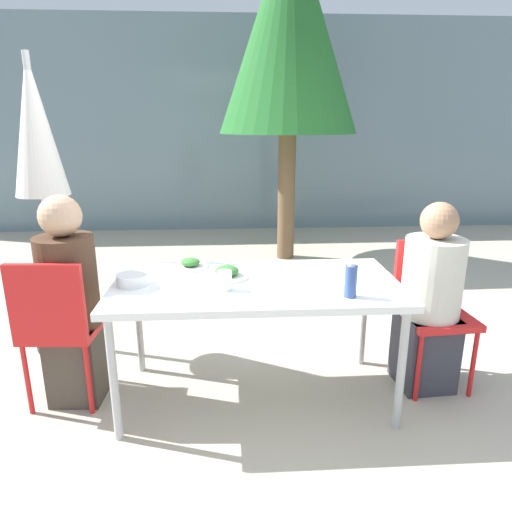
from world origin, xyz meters
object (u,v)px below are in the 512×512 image
Objects in this scene: bottle at (351,280)px; closed_umbrella at (37,142)px; chair_right at (431,300)px; person_right at (430,303)px; drinking_cup at (224,281)px; salad_bowl at (132,279)px; chair_left at (58,321)px; person_left at (71,306)px; tree_behind_left at (290,28)px.

closed_umbrella is at bearing 151.91° from bottle.
person_right reaches higher than chair_right.
salad_bowl is at bearing 167.91° from drinking_cup.
bottle is 1.09× the size of salad_bowl.
chair_left is 0.97m from drinking_cup.
chair_left is 4.80× the size of bottle.
salad_bowl is at bearing -7.57° from person_left.
drinking_cup is 0.62× the size of salad_bowl.
person_left is 3.78m from tree_behind_left.
chair_right is 3.44m from tree_behind_left.
drinking_cup reaches higher than salad_bowl.
closed_umbrella is (-2.47, 0.57, 0.93)m from chair_right.
bottle is 0.05× the size of tree_behind_left.
bottle is 1.17m from salad_bowl.
tree_behind_left is (0.71, 3.00, 1.75)m from drinking_cup.
person_left reaches higher than chair_left.
bottle reaches higher than salad_bowl.
closed_umbrella reaches higher than chair_left.
closed_umbrella is 10.84× the size of bottle.
closed_umbrella is at bearing -131.52° from tree_behind_left.
drinking_cup is at bearing -2.91° from chair_left.
closed_umbrella is 1.62m from drinking_cup.
drinking_cup is at bearing -35.08° from closed_umbrella.
chair_right is at bearing 5.88° from person_left.
drinking_cup is 3.55m from tree_behind_left.
bottle reaches higher than drinking_cup.
salad_bowl is at bearing 167.85° from bottle.
drinking_cup is 0.52m from salad_bowl.
tree_behind_left reaches higher than chair_left.
person_left reaches higher than drinking_cup.
person_left is at bearing -3.66° from person_right.
drinking_cup is (-1.27, -0.27, 0.25)m from chair_right.
salad_bowl is at bearing 1.38° from chair_right.
chair_left is 0.48m from salad_bowl.
closed_umbrella is (-0.28, 0.74, 0.93)m from chair_left.
bottle reaches higher than chair_right.
chair_left is at bearing -122.07° from person_left.
person_left is at bearing -1.44° from chair_right.
chair_right is (2.14, 0.09, -0.06)m from person_left.
chair_right is at bearing -13.08° from closed_umbrella.
chair_right is 0.44× the size of closed_umbrella.
salad_bowl is (0.70, -0.74, -0.70)m from closed_umbrella.
closed_umbrella is 0.55× the size of tree_behind_left.
tree_behind_left is (-0.56, 2.73, 2.01)m from chair_right.
salad_bowl is (-1.14, 0.25, -0.06)m from bottle.
chair_left is at bearing -179.32° from salad_bowl.
drinking_cup is at bearing 4.87° from person_right.
person_left is 2.14m from chair_right.
drinking_cup is at bearing 8.20° from chair_right.
drinking_cup is (0.87, -0.18, 0.20)m from person_left.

